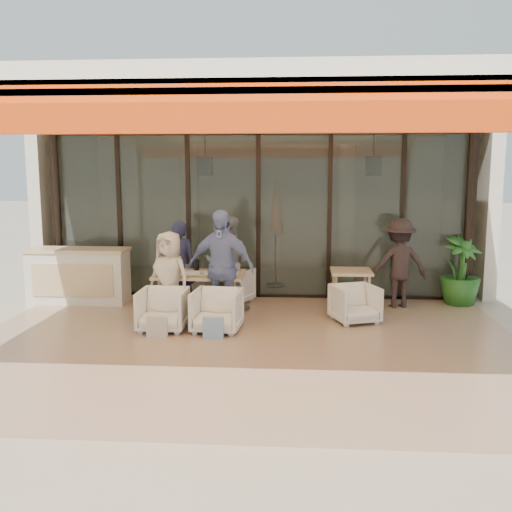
{
  "coord_description": "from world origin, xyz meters",
  "views": [
    {
      "loc": [
        0.71,
        -7.85,
        2.5
      ],
      "look_at": [
        0.1,
        0.9,
        1.15
      ],
      "focal_mm": 40.0,
      "sensor_mm": 36.0,
      "label": 1
    }
  ],
  "objects": [
    {
      "name": "chair_near_right",
      "position": [
        -0.48,
        0.6,
        0.37
      ],
      "size": [
        0.78,
        0.73,
        0.74
      ],
      "primitive_type": "imported",
      "rotation": [
        0.0,
        0.0,
        -0.09
      ],
      "color": "white",
      "rests_on": "ground"
    },
    {
      "name": "side_table",
      "position": [
        1.69,
        2.03,
        0.64
      ],
      "size": [
        0.7,
        0.7,
        0.74
      ],
      "color": "#D9B084",
      "rests_on": "ground"
    },
    {
      "name": "diner_navy",
      "position": [
        -1.32,
        2.0,
        0.8
      ],
      "size": [
        0.65,
        0.5,
        1.6
      ],
      "primitive_type": "imported",
      "rotation": [
        0.0,
        0.0,
        2.92
      ],
      "color": "#1A1C3A",
      "rests_on": "ground"
    },
    {
      "name": "host_counter",
      "position": [
        -3.3,
        2.3,
        0.53
      ],
      "size": [
        1.85,
        0.65,
        1.04
      ],
      "color": "silver",
      "rests_on": "ground"
    },
    {
      "name": "potted_palm",
      "position": [
        3.73,
        2.65,
        0.64
      ],
      "size": [
        0.98,
        0.98,
        1.29
      ],
      "primitive_type": "imported",
      "rotation": [
        0.0,
        0.0,
        0.51
      ],
      "color": "#1E5919",
      "rests_on": "ground"
    },
    {
      "name": "ground",
      "position": [
        0.0,
        0.0,
        0.0
      ],
      "size": [
        70.0,
        70.0,
        0.0
      ],
      "primitive_type": "plane",
      "color": "#C6B293",
      "rests_on": "ground"
    },
    {
      "name": "chair_far_left",
      "position": [
        -1.32,
        2.5,
        0.32
      ],
      "size": [
        0.8,
        0.77,
        0.65
      ],
      "primitive_type": "imported",
      "rotation": [
        0.0,
        0.0,
        3.49
      ],
      "color": "white",
      "rests_on": "ground"
    },
    {
      "name": "standing_woman",
      "position": [
        2.57,
        2.37,
        0.81
      ],
      "size": [
        1.13,
        0.76,
        1.62
      ],
      "primitive_type": "imported",
      "rotation": [
        0.0,
        0.0,
        3.3
      ],
      "color": "black",
      "rests_on": "ground"
    },
    {
      "name": "interior_block",
      "position": [
        0.01,
        5.31,
        2.23
      ],
      "size": [
        9.05,
        3.62,
        3.52
      ],
      "color": "silver",
      "rests_on": "ground"
    },
    {
      "name": "glass_storefront",
      "position": [
        0.0,
        3.0,
        1.6
      ],
      "size": [
        8.08,
        0.1,
        3.2
      ],
      "color": "#9EADA3",
      "rests_on": "ground"
    },
    {
      "name": "diner_cream",
      "position": [
        -1.32,
        1.1,
        0.75
      ],
      "size": [
        0.86,
        0.72,
        1.5
      ],
      "primitive_type": "imported",
      "rotation": [
        0.0,
        0.0,
        -0.38
      ],
      "color": "beige",
      "rests_on": "ground"
    },
    {
      "name": "side_chair",
      "position": [
        1.69,
        1.28,
        0.35
      ],
      "size": [
        0.85,
        0.83,
        0.7
      ],
      "primitive_type": "imported",
      "rotation": [
        0.0,
        0.0,
        0.35
      ],
      "color": "white",
      "rests_on": "ground"
    },
    {
      "name": "dining_table",
      "position": [
        -0.91,
        1.56,
        0.69
      ],
      "size": [
        1.5,
        0.9,
        0.93
      ],
      "color": "#D9B084",
      "rests_on": "ground"
    },
    {
      "name": "tote_bag_blue",
      "position": [
        -0.48,
        0.2,
        0.17
      ],
      "size": [
        0.3,
        0.1,
        0.34
      ],
      "primitive_type": "cube",
      "color": "#99BFD8",
      "rests_on": "ground"
    },
    {
      "name": "chair_near_left",
      "position": [
        -1.32,
        0.6,
        0.37
      ],
      "size": [
        0.73,
        0.68,
        0.74
      ],
      "primitive_type": "imported",
      "rotation": [
        0.0,
        0.0,
        -0.01
      ],
      "color": "white",
      "rests_on": "ground"
    },
    {
      "name": "diner_periwinkle",
      "position": [
        -0.48,
        1.1,
        0.93
      ],
      "size": [
        1.16,
        0.66,
        1.86
      ],
      "primitive_type": "imported",
      "rotation": [
        0.0,
        0.0,
        -0.19
      ],
      "color": "#7084BB",
      "rests_on": "ground"
    },
    {
      "name": "terrace_floor",
      "position": [
        0.0,
        0.0,
        0.01
      ],
      "size": [
        8.0,
        6.0,
        0.01
      ],
      "primitive_type": "cube",
      "color": "tan",
      "rests_on": "ground"
    },
    {
      "name": "diner_grey",
      "position": [
        -0.48,
        2.0,
        0.84
      ],
      "size": [
        0.88,
        0.72,
        1.69
      ],
      "primitive_type": "imported",
      "rotation": [
        0.0,
        0.0,
        3.03
      ],
      "color": "slate",
      "rests_on": "ground"
    },
    {
      "name": "terrace_structure",
      "position": [
        0.0,
        -0.26,
        3.25
      ],
      "size": [
        8.0,
        6.0,
        3.4
      ],
      "color": "silver",
      "rests_on": "ground"
    },
    {
      "name": "tote_bag_cream",
      "position": [
        -1.32,
        0.2,
        0.17
      ],
      "size": [
        0.3,
        0.1,
        0.34
      ],
      "primitive_type": "cube",
      "color": "silver",
      "rests_on": "ground"
    },
    {
      "name": "chair_far_right",
      "position": [
        -0.48,
        2.5,
        0.37
      ],
      "size": [
        0.91,
        0.88,
        0.74
      ],
      "primitive_type": "imported",
      "rotation": [
        0.0,
        0.0,
        2.77
      ],
      "color": "white",
      "rests_on": "ground"
    }
  ]
}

